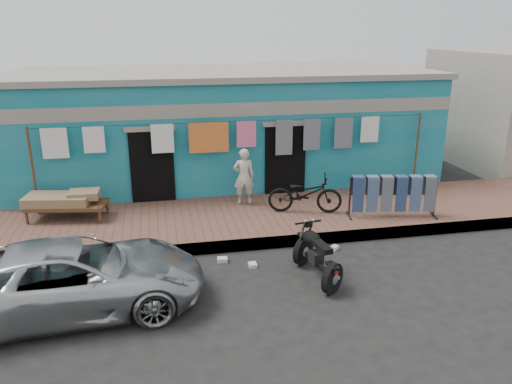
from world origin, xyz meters
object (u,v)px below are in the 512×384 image
at_px(jeans_rack, 393,196).
at_px(charpoy, 67,206).
at_px(bicycle, 305,190).
at_px(car, 73,276).
at_px(seated_person, 244,177).
at_px(motorcycle, 317,254).

bearing_deg(jeans_rack, charpoy, 169.74).
distance_m(bicycle, jeans_rack, 2.07).
bearing_deg(car, jeans_rack, -74.90).
distance_m(seated_person, bicycle, 1.62).
bearing_deg(seated_person, motorcycle, 108.32).
xyz_separation_m(motorcycle, charpoy, (-4.99, 3.53, 0.07)).
xyz_separation_m(bicycle, motorcycle, (-0.61, -2.84, -0.32)).
height_order(motorcycle, jeans_rack, jeans_rack).
relative_size(seated_person, bicycle, 0.82).
height_order(motorcycle, charpoy, motorcycle).
height_order(bicycle, charpoy, bicycle).
xyz_separation_m(seated_person, jeans_rack, (3.30, -1.56, -0.21)).
height_order(car, bicycle, bicycle).
relative_size(seated_person, jeans_rack, 0.66).
bearing_deg(seated_person, jeans_rack, 161.90).
distance_m(seated_person, jeans_rack, 3.66).
distance_m(car, seated_person, 5.39).
distance_m(bicycle, charpoy, 5.64).
distance_m(car, charpoy, 3.86).
bearing_deg(charpoy, bicycle, -7.08).
bearing_deg(car, bicycle, -62.17).
height_order(car, jeans_rack, jeans_rack).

